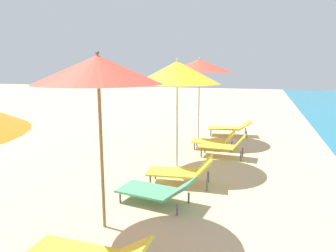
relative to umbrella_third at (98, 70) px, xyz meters
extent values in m
cylinder|color=olive|center=(0.00, 0.00, -1.34)|extent=(0.05, 0.05, 2.27)
cone|color=#E54C38|center=(0.00, 0.00, 0.01)|extent=(1.89, 1.89, 0.42)
sphere|color=olive|center=(0.00, 0.00, 0.24)|extent=(0.06, 0.06, 0.06)
cube|color=#4CA572|center=(0.31, 1.08, -2.25)|extent=(1.13, 0.79, 0.04)
cube|color=#4CA572|center=(1.01, 0.99, -2.09)|extent=(0.47, 0.69, 0.30)
cylinder|color=#59595E|center=(-0.15, 0.87, -2.37)|extent=(0.04, 0.04, 0.20)
cylinder|color=#59595E|center=(-0.08, 1.42, -2.37)|extent=(0.04, 0.04, 0.20)
cylinder|color=#59595E|center=(1.00, 0.71, -2.37)|extent=(0.04, 0.04, 0.20)
cylinder|color=#59595E|center=(1.08, 1.25, -2.37)|extent=(0.04, 0.04, 0.20)
cylinder|color=#59595E|center=(-0.30, -0.88, -2.36)|extent=(0.04, 0.04, 0.22)
cylinder|color=silver|center=(0.27, 3.28, -1.41)|extent=(0.05, 0.05, 2.11)
cone|color=yellow|center=(0.27, 3.28, -0.08)|extent=(2.12, 2.12, 0.55)
sphere|color=silver|center=(0.27, 3.28, 0.22)|extent=(0.06, 0.06, 0.06)
cube|color=yellow|center=(1.13, 4.46, -2.17)|extent=(1.03, 0.60, 0.04)
cube|color=yellow|center=(1.76, 4.43, -1.98)|extent=(0.32, 0.57, 0.37)
cylinder|color=#59595E|center=(0.72, 4.25, -2.33)|extent=(0.04, 0.04, 0.28)
cylinder|color=#59595E|center=(0.74, 4.71, -2.33)|extent=(0.04, 0.04, 0.28)
cylinder|color=#59595E|center=(1.82, 4.20, -2.33)|extent=(0.04, 0.04, 0.28)
cylinder|color=#59595E|center=(1.84, 4.66, -2.33)|extent=(0.04, 0.04, 0.28)
cube|color=yellow|center=(0.52, 2.06, -2.20)|extent=(1.14, 0.71, 0.04)
cube|color=yellow|center=(1.21, 2.14, -2.00)|extent=(0.40, 0.62, 0.37)
cylinder|color=#59595E|center=(0.12, 1.77, -2.34)|extent=(0.04, 0.04, 0.25)
cylinder|color=#59595E|center=(0.06, 2.24, -2.34)|extent=(0.04, 0.04, 0.25)
cylinder|color=#59595E|center=(1.31, 1.91, -2.34)|extent=(0.04, 0.04, 0.25)
cylinder|color=#59595E|center=(1.25, 2.39, -2.34)|extent=(0.04, 0.04, 0.25)
cylinder|color=silver|center=(0.21, 6.26, -1.30)|extent=(0.05, 0.05, 2.35)
cone|color=#E54C38|center=(0.21, 6.26, 0.10)|extent=(2.23, 2.23, 0.44)
sphere|color=silver|center=(0.21, 6.26, 0.35)|extent=(0.06, 0.06, 0.06)
cube|color=yellow|center=(0.96, 7.33, -2.20)|extent=(1.22, 0.76, 0.04)
cube|color=yellow|center=(1.72, 7.45, -2.04)|extent=(0.52, 0.66, 0.31)
cylinder|color=#59595E|center=(0.52, 7.01, -2.34)|extent=(0.04, 0.04, 0.25)
cylinder|color=#59595E|center=(0.45, 7.51, -2.34)|extent=(0.04, 0.04, 0.25)
cylinder|color=#59595E|center=(1.80, 7.21, -2.34)|extent=(0.04, 0.04, 0.25)
cylinder|color=#59595E|center=(1.73, 7.70, -2.34)|extent=(0.04, 0.04, 0.25)
cube|color=yellow|center=(0.75, 5.26, -2.24)|extent=(1.06, 0.66, 0.04)
cube|color=yellow|center=(1.40, 5.31, -2.05)|extent=(0.35, 0.61, 0.36)
cylinder|color=#59595E|center=(0.36, 4.99, -2.36)|extent=(0.04, 0.04, 0.21)
cylinder|color=#59595E|center=(0.32, 5.48, -2.36)|extent=(0.04, 0.04, 0.21)
cylinder|color=#59595E|center=(1.48, 5.07, -2.36)|extent=(0.04, 0.04, 0.21)
cylinder|color=#59595E|center=(1.44, 5.56, -2.36)|extent=(0.04, 0.04, 0.21)
camera|label=1|loc=(2.31, -3.97, 0.03)|focal=32.55mm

